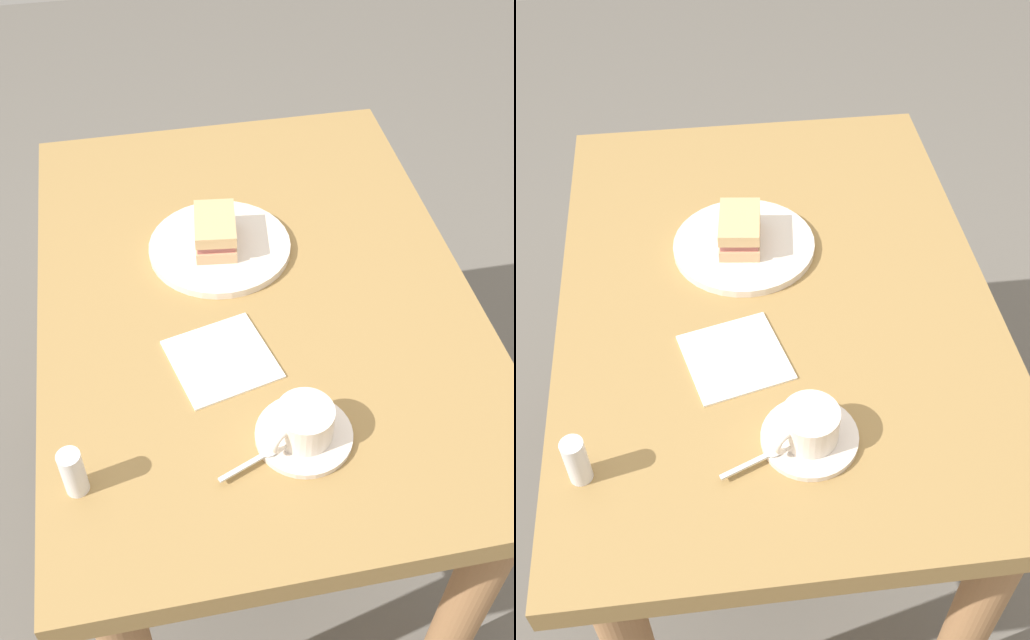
{
  "view_description": "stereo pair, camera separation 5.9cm",
  "coord_description": "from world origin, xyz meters",
  "views": [
    {
      "loc": [
        0.91,
        -0.17,
        1.63
      ],
      "look_at": [
        0.1,
        -0.02,
        0.77
      ],
      "focal_mm": 42.23,
      "sensor_mm": 36.0,
      "label": 1
    },
    {
      "loc": [
        0.92,
        -0.11,
        1.63
      ],
      "look_at": [
        0.1,
        -0.02,
        0.77
      ],
      "focal_mm": 42.23,
      "sensor_mm": 36.0,
      "label": 2
    }
  ],
  "objects": [
    {
      "name": "sandwich_front",
      "position": [
        -0.11,
        -0.05,
        0.78
      ],
      "size": [
        0.12,
        0.08,
        0.06
      ],
      "color": "tan",
      "rests_on": "sandwich_plate"
    },
    {
      "name": "salt_shaker",
      "position": [
        0.34,
        -0.31,
        0.78
      ],
      "size": [
        0.03,
        0.03,
        0.08
      ],
      "primitive_type": "cylinder",
      "color": "silver",
      "rests_on": "dining_table"
    },
    {
      "name": "ground_plane",
      "position": [
        0.0,
        0.0,
        0.0
      ],
      "size": [
        6.0,
        6.0,
        0.0
      ],
      "primitive_type": "plane",
      "color": "#615C54"
    },
    {
      "name": "napkin",
      "position": [
        0.15,
        -0.08,
        0.74
      ],
      "size": [
        0.18,
        0.18,
        0.0
      ],
      "primitive_type": "cube",
      "rotation": [
        0.0,
        0.0,
        0.25
      ],
      "color": "white",
      "rests_on": "dining_table"
    },
    {
      "name": "coffee_saucer",
      "position": [
        0.31,
        0.01,
        0.74
      ],
      "size": [
        0.14,
        0.14,
        0.01
      ],
      "primitive_type": "cylinder",
      "color": "silver",
      "rests_on": "dining_table"
    },
    {
      "name": "coffee_cup",
      "position": [
        0.31,
        0.01,
        0.78
      ],
      "size": [
        0.08,
        0.1,
        0.05
      ],
      "color": "silver",
      "rests_on": "coffee_saucer"
    },
    {
      "name": "dining_table",
      "position": [
        0.0,
        0.0,
        0.6
      ],
      "size": [
        1.05,
        0.73,
        0.74
      ],
      "color": "olive",
      "rests_on": "ground_plane"
    },
    {
      "name": "spoon",
      "position": [
        0.34,
        -0.06,
        0.75
      ],
      "size": [
        0.05,
        0.1,
        0.01
      ],
      "color": "silver",
      "rests_on": "coffee_saucer"
    },
    {
      "name": "sandwich_plate",
      "position": [
        -0.11,
        -0.04,
        0.74
      ],
      "size": [
        0.25,
        0.25,
        0.01
      ],
      "primitive_type": "cylinder",
      "color": "silver",
      "rests_on": "dining_table"
    }
  ]
}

